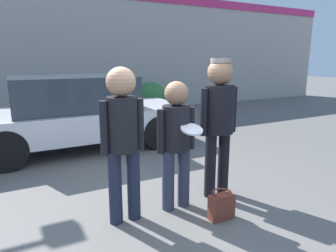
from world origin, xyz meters
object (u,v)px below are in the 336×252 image
person_left (123,133)px  handbag (221,206)px  parked_car_near (78,112)px  shrub (151,97)px  person_middle_with_frisbee (176,136)px  person_right (219,113)px

person_left → handbag: person_left is taller
parked_car_near → handbag: 3.88m
person_left → handbag: bearing=-26.2°
shrub → parked_car_near: bearing=-133.4°
parked_car_near → handbag: parked_car_near is taller
person_middle_with_frisbee → parked_car_near: size_ratio=0.35×
parked_car_near → handbag: size_ratio=13.24×
shrub → handbag: size_ratio=3.08×
shrub → person_right: bearing=-107.2°
shrub → handbag: bearing=-108.4°
person_left → shrub: 7.48m
person_right → handbag: 1.17m
person_middle_with_frisbee → person_right: size_ratio=0.86×
person_right → parked_car_near: size_ratio=0.41×
parked_car_near → handbag: (0.85, -3.73, -0.59)m
person_left → person_middle_with_frisbee: size_ratio=1.11×
handbag → parked_car_near: bearing=102.8°
person_middle_with_frisbee → handbag: size_ratio=4.68×
person_left → person_middle_with_frisbee: person_left is taller
person_right → parked_car_near: 3.41m
person_left → person_middle_with_frisbee: bearing=-0.0°
parked_car_near → shrub: parked_car_near is taller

